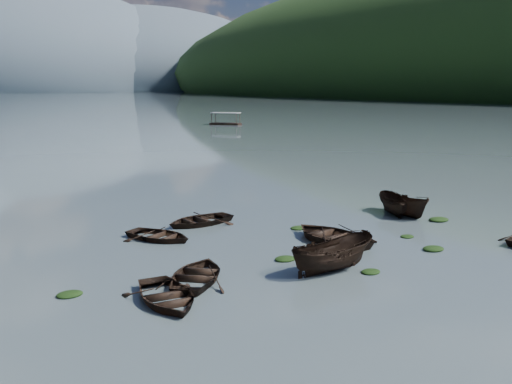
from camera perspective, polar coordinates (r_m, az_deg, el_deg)
ground_plane at (r=25.84m, az=14.39°, el=-8.55°), size 2400.00×2400.00×0.00m
haze_mtn_c at (r=930.21m, az=-22.49°, el=9.32°), size 520.00×520.00×260.00m
haze_mtn_d at (r=977.00m, az=-11.90°, el=9.91°), size 520.00×520.00×220.00m
rowboat_0 at (r=22.97m, az=-8.92°, el=-10.80°), size 3.45×4.53×0.88m
rowboat_1 at (r=25.19m, az=-5.82°, el=-8.77°), size 5.09×5.21×0.88m
rowboat_2 at (r=26.52m, az=7.63°, el=-7.80°), size 4.68×1.93×1.78m
rowboat_3 at (r=31.38m, az=7.53°, el=-4.88°), size 3.93×5.30×1.05m
rowboat_5 at (r=38.46m, az=14.49°, el=-2.24°), size 2.00×4.46×1.68m
rowboat_6 at (r=31.88m, az=-9.67°, el=-4.70°), size 4.41×4.88×0.83m
rowboat_7 at (r=34.99m, az=-5.67°, el=-3.22°), size 4.74×3.68×0.90m
rowboat_8 at (r=38.69m, az=13.57°, el=-2.12°), size 3.09×3.99×1.46m
weed_clump_0 at (r=27.87m, az=2.94°, el=-6.80°), size 1.08×0.88×0.23m
weed_clump_1 at (r=26.53m, az=11.39°, el=-7.92°), size 0.94×0.75×0.21m
weed_clump_2 at (r=30.84m, az=17.31°, el=-5.56°), size 1.18×0.95×0.26m
weed_clump_3 at (r=33.00m, az=14.88°, el=-4.38°), size 0.81×0.69×0.18m
weed_clump_4 at (r=37.48m, az=17.81°, el=-2.75°), size 1.33×1.05×0.27m
weed_clump_5 at (r=24.52m, az=-18.14°, el=-9.81°), size 1.06×0.86×0.22m
weed_clump_6 at (r=33.82m, az=4.28°, el=-3.68°), size 1.02×0.85×0.21m
weed_clump_7 at (r=39.09m, az=14.24°, el=-2.03°), size 1.11×0.89×0.24m
pontoon_right at (r=123.31m, az=-3.05°, el=6.73°), size 6.24×6.73×2.49m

